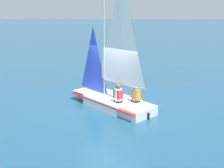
{
  "coord_description": "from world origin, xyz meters",
  "views": [
    {
      "loc": [
        -0.35,
        11.4,
        3.96
      ],
      "look_at": [
        0.0,
        0.0,
        0.99
      ],
      "focal_mm": 45.0,
      "sensor_mm": 36.0,
      "label": 1
    }
  ],
  "objects": [
    {
      "name": "sailor_helm",
      "position": [
        -0.26,
        0.6,
        0.62
      ],
      "size": [
        0.42,
        0.43,
        1.16
      ],
      "rotation": [
        0.0,
        0.0,
        5.47
      ],
      "color": "black",
      "rests_on": "ground_plane"
    },
    {
      "name": "sailboat_main",
      "position": [
        -0.02,
        0.02,
        0.75
      ],
      "size": [
        3.75,
        3.84,
        5.39
      ],
      "rotation": [
        0.0,
        0.0,
        5.47
      ],
      "color": "white",
      "rests_on": "ground_plane"
    },
    {
      "name": "ground_plane",
      "position": [
        0.0,
        0.0,
        0.0
      ],
      "size": [
        260.0,
        260.0,
        0.0
      ],
      "primitive_type": "plane",
      "color": "#235675"
    },
    {
      "name": "sailor_crew",
      "position": [
        -0.97,
        0.54,
        0.63
      ],
      "size": [
        0.42,
        0.43,
        1.16
      ],
      "rotation": [
        0.0,
        0.0,
        5.47
      ],
      "color": "black",
      "rests_on": "ground_plane"
    }
  ]
}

